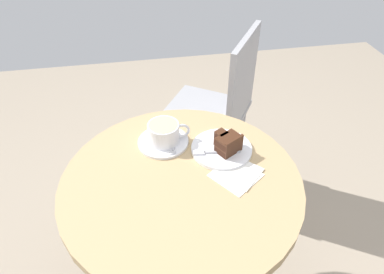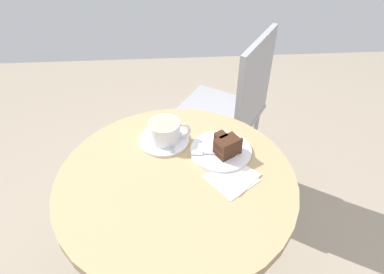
{
  "view_description": "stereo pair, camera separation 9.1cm",
  "coord_description": "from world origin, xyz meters",
  "px_view_note": "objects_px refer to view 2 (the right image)",
  "views": [
    {
      "loc": [
        -0.09,
        -0.69,
        1.45
      ],
      "look_at": [
        0.06,
        0.14,
        0.75
      ],
      "focal_mm": 32.0,
      "sensor_mm": 36.0,
      "label": 1
    },
    {
      "loc": [
        -0.0,
        -0.7,
        1.45
      ],
      "look_at": [
        0.06,
        0.14,
        0.75
      ],
      "focal_mm": 32.0,
      "sensor_mm": 36.0,
      "label": 2
    }
  ],
  "objects_px": {
    "cake_plate": "(221,151)",
    "cafe_chair": "(233,106)",
    "saucer": "(164,140)",
    "napkin": "(233,177)",
    "coffee_cup": "(165,131)",
    "fork": "(209,153)",
    "teaspoon": "(174,145)",
    "cake_slice": "(227,146)"
  },
  "relations": [
    {
      "from": "cake_plate",
      "to": "coffee_cup",
      "type": "bearing_deg",
      "value": 158.67
    },
    {
      "from": "coffee_cup",
      "to": "cafe_chair",
      "type": "height_order",
      "value": "cafe_chair"
    },
    {
      "from": "cake_plate",
      "to": "cafe_chair",
      "type": "distance_m",
      "value": 0.56
    },
    {
      "from": "cake_plate",
      "to": "cake_slice",
      "type": "relative_size",
      "value": 2.09
    },
    {
      "from": "saucer",
      "to": "cafe_chair",
      "type": "xyz_separation_m",
      "value": [
        0.32,
        0.44,
        -0.18
      ]
    },
    {
      "from": "teaspoon",
      "to": "napkin",
      "type": "xyz_separation_m",
      "value": [
        0.17,
        -0.14,
        -0.01
      ]
    },
    {
      "from": "cake_slice",
      "to": "fork",
      "type": "bearing_deg",
      "value": -174.69
    },
    {
      "from": "saucer",
      "to": "napkin",
      "type": "distance_m",
      "value": 0.27
    },
    {
      "from": "cake_plate",
      "to": "cafe_chair",
      "type": "bearing_deg",
      "value": 75.1
    },
    {
      "from": "teaspoon",
      "to": "fork",
      "type": "xyz_separation_m",
      "value": [
        0.11,
        -0.05,
        0.0
      ]
    },
    {
      "from": "saucer",
      "to": "cafe_chair",
      "type": "height_order",
      "value": "cafe_chair"
    },
    {
      "from": "teaspoon",
      "to": "napkin",
      "type": "distance_m",
      "value": 0.22
    },
    {
      "from": "cake_slice",
      "to": "saucer",
      "type": "bearing_deg",
      "value": 156.72
    },
    {
      "from": "saucer",
      "to": "cake_plate",
      "type": "distance_m",
      "value": 0.19
    },
    {
      "from": "teaspoon",
      "to": "cafe_chair",
      "type": "xyz_separation_m",
      "value": [
        0.28,
        0.48,
        -0.19
      ]
    },
    {
      "from": "cake_plate",
      "to": "saucer",
      "type": "bearing_deg",
      "value": 158.87
    },
    {
      "from": "cake_slice",
      "to": "napkin",
      "type": "distance_m",
      "value": 0.11
    },
    {
      "from": "saucer",
      "to": "napkin",
      "type": "relative_size",
      "value": 0.94
    },
    {
      "from": "cafe_chair",
      "to": "teaspoon",
      "type": "bearing_deg",
      "value": 2.54
    },
    {
      "from": "saucer",
      "to": "coffee_cup",
      "type": "bearing_deg",
      "value": -14.29
    },
    {
      "from": "fork",
      "to": "cafe_chair",
      "type": "relative_size",
      "value": 0.17
    },
    {
      "from": "coffee_cup",
      "to": "cafe_chair",
      "type": "distance_m",
      "value": 0.58
    },
    {
      "from": "teaspoon",
      "to": "cake_slice",
      "type": "bearing_deg",
      "value": 94.57
    },
    {
      "from": "fork",
      "to": "saucer",
      "type": "bearing_deg",
      "value": -23.55
    },
    {
      "from": "coffee_cup",
      "to": "fork",
      "type": "relative_size",
      "value": 0.92
    },
    {
      "from": "cake_plate",
      "to": "cake_slice",
      "type": "height_order",
      "value": "cake_slice"
    },
    {
      "from": "coffee_cup",
      "to": "cake_slice",
      "type": "distance_m",
      "value": 0.21
    },
    {
      "from": "napkin",
      "to": "cafe_chair",
      "type": "height_order",
      "value": "cafe_chair"
    },
    {
      "from": "saucer",
      "to": "coffee_cup",
      "type": "distance_m",
      "value": 0.04
    },
    {
      "from": "cake_plate",
      "to": "napkin",
      "type": "height_order",
      "value": "cake_plate"
    },
    {
      "from": "cafe_chair",
      "to": "cake_plate",
      "type": "bearing_deg",
      "value": 18.33
    },
    {
      "from": "fork",
      "to": "napkin",
      "type": "xyz_separation_m",
      "value": [
        0.06,
        -0.09,
        -0.01
      ]
    },
    {
      "from": "cake_plate",
      "to": "cafe_chair",
      "type": "relative_size",
      "value": 0.22
    },
    {
      "from": "cake_slice",
      "to": "cafe_chair",
      "type": "relative_size",
      "value": 0.11
    },
    {
      "from": "saucer",
      "to": "cafe_chair",
      "type": "relative_size",
      "value": 0.19
    },
    {
      "from": "teaspoon",
      "to": "fork",
      "type": "relative_size",
      "value": 0.69
    },
    {
      "from": "teaspoon",
      "to": "fork",
      "type": "bearing_deg",
      "value": 85.21
    },
    {
      "from": "cake_plate",
      "to": "fork",
      "type": "distance_m",
      "value": 0.04
    },
    {
      "from": "teaspoon",
      "to": "cake_slice",
      "type": "height_order",
      "value": "cake_slice"
    },
    {
      "from": "coffee_cup",
      "to": "cake_plate",
      "type": "distance_m",
      "value": 0.19
    },
    {
      "from": "cafe_chair",
      "to": "cake_slice",
      "type": "bearing_deg",
      "value": 20.18
    },
    {
      "from": "cafe_chair",
      "to": "napkin",
      "type": "bearing_deg",
      "value": 22.77
    }
  ]
}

